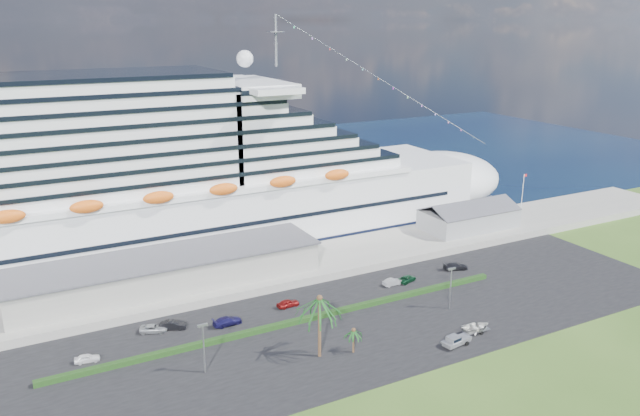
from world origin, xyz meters
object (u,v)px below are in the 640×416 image
cruise_ship (152,184)px  pickup_truck (456,340)px  parked_car_3 (227,321)px  boat_trailer (476,327)px

cruise_ship → pickup_truck: bearing=-63.7°
parked_car_3 → pickup_truck: pickup_truck is taller
cruise_ship → boat_trailer: cruise_ship is taller
parked_car_3 → boat_trailer: size_ratio=0.86×
parked_car_3 → boat_trailer: boat_trailer is taller
parked_car_3 → pickup_truck: size_ratio=0.98×
cruise_ship → pickup_truck: cruise_ship is taller
pickup_truck → boat_trailer: (5.97, 1.79, 0.17)m
cruise_ship → pickup_truck: 77.09m
parked_car_3 → boat_trailer: bearing=-125.3°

